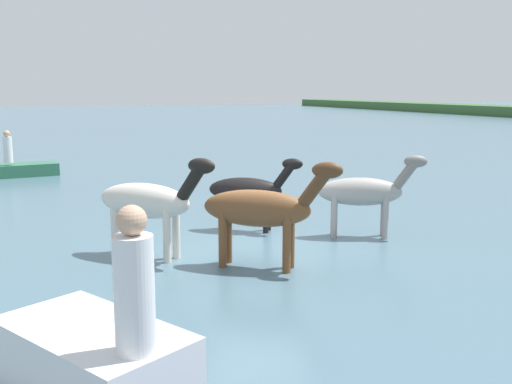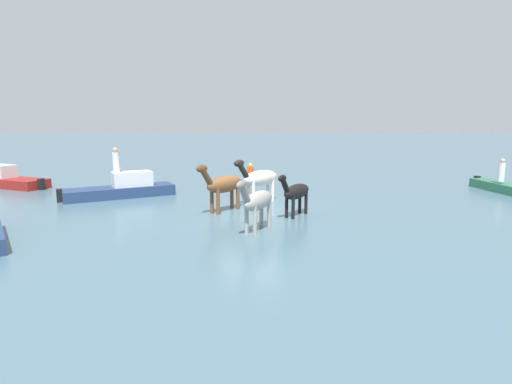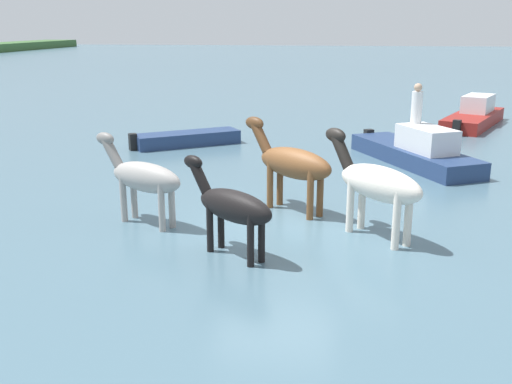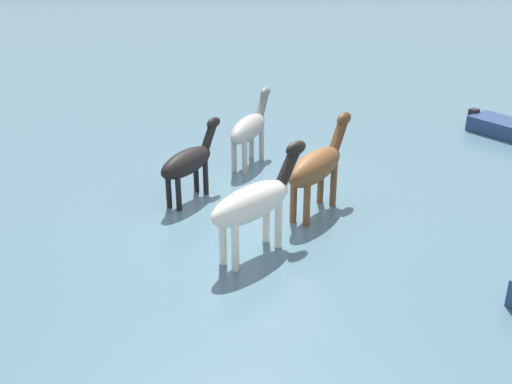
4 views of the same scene
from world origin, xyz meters
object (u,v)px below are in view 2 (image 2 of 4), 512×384
at_px(horse_pinto_flank, 223,185).
at_px(person_watcher_seated, 116,161).
at_px(buoy_channel_marker, 250,174).
at_px(horse_dun_straggler, 257,201).
at_px(person_boatman_standing, 501,171).
at_px(boat_motor_center, 6,181).
at_px(horse_dark_mare, 296,192).
at_px(boat_dinghy_port, 501,189).
at_px(boat_tender_starboard, 122,190).
at_px(horse_chestnut_trailing, 259,178).

distance_m(horse_pinto_flank, person_watcher_seated, 6.29).
bearing_deg(buoy_channel_marker, horse_dun_straggler, 91.46).
xyz_separation_m(person_boatman_standing, buoy_channel_marker, (12.86, -3.71, -0.60)).
bearing_deg(boat_motor_center, person_watcher_seated, -179.97).
distance_m(boat_motor_center, buoy_channel_marker, 13.81).
distance_m(horse_pinto_flank, buoy_channel_marker, 8.20).
bearing_deg(horse_dark_mare, person_boatman_standing, 150.26).
relative_size(horse_dun_straggler, boat_dinghy_port, 0.56).
bearing_deg(horse_dun_straggler, horse_dark_mare, 171.92).
bearing_deg(horse_dun_straggler, boat_dinghy_port, 147.50).
distance_m(horse_pinto_flank, horse_dun_straggler, 3.26).
height_order(horse_dun_straggler, boat_motor_center, horse_dun_straggler).
bearing_deg(buoy_channel_marker, boat_tender_starboard, 37.95).
bearing_deg(boat_dinghy_port, horse_chestnut_trailing, -83.51).
relative_size(horse_chestnut_trailing, person_boatman_standing, 1.81).
xyz_separation_m(horse_dark_mare, person_watcher_seated, (8.16, -4.09, 0.81)).
relative_size(boat_motor_center, buoy_channel_marker, 4.69).
height_order(horse_chestnut_trailing, boat_motor_center, horse_chestnut_trailing).
distance_m(boat_tender_starboard, buoy_channel_marker, 7.84).
bearing_deg(person_boatman_standing, horse_dun_straggler, 30.45).
bearing_deg(horse_dark_mare, horse_dun_straggler, 0.07).
distance_m(horse_dark_mare, horse_dun_straggler, 2.62).
distance_m(boat_dinghy_port, buoy_channel_marker, 13.54).
distance_m(horse_dun_straggler, boat_dinghy_port, 14.91).
distance_m(horse_dark_mare, horse_pinto_flank, 2.94).
height_order(horse_dun_straggler, buoy_channel_marker, horse_dun_straggler).
xyz_separation_m(person_watcher_seated, person_boatman_standing, (-19.24, -1.15, -0.64)).
relative_size(boat_tender_starboard, buoy_channel_marker, 4.51).
bearing_deg(horse_chestnut_trailing, boat_tender_starboard, -56.58).
xyz_separation_m(horse_chestnut_trailing, person_watcher_seated, (6.81, -1.49, 0.64)).
bearing_deg(horse_chestnut_trailing, person_watcher_seated, -55.92).
height_order(horse_pinto_flank, horse_chestnut_trailing, horse_chestnut_trailing).
bearing_deg(horse_pinto_flank, horse_dun_straggler, 61.59).
bearing_deg(horse_dun_straggler, boat_motor_center, -97.35).
bearing_deg(horse_pinto_flank, person_watcher_seated, -83.72).
distance_m(boat_tender_starboard, boat_dinghy_port, 19.31).
relative_size(boat_motor_center, person_boatman_standing, 4.50).
relative_size(horse_chestnut_trailing, person_watcher_seated, 1.81).
relative_size(boat_tender_starboard, person_boatman_standing, 4.32).
relative_size(boat_dinghy_port, boat_motor_center, 0.76).
height_order(horse_dun_straggler, person_boatman_standing, horse_dun_straggler).
relative_size(horse_dun_straggler, horse_chestnut_trailing, 1.05).
distance_m(horse_dark_mare, boat_motor_center, 17.16).
relative_size(boat_motor_center, person_watcher_seated, 4.50).
xyz_separation_m(horse_dark_mare, horse_dun_straggler, (1.50, 2.15, 0.07)).
bearing_deg(person_boatman_standing, buoy_channel_marker, -16.07).
height_order(boat_tender_starboard, boat_motor_center, boat_motor_center).
height_order(horse_pinto_flank, boat_dinghy_port, horse_pinto_flank).
xyz_separation_m(horse_dark_mare, buoy_channel_marker, (1.78, -8.95, -0.44)).
height_order(horse_dark_mare, person_boatman_standing, person_boatman_standing).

